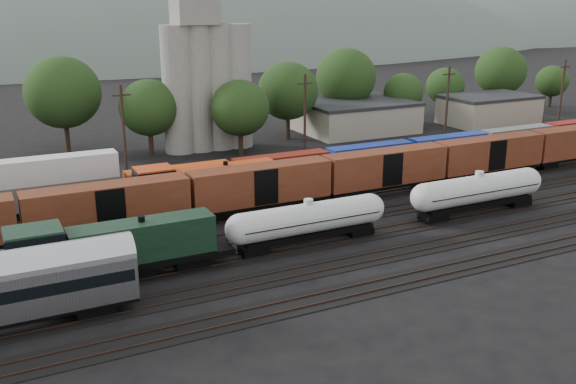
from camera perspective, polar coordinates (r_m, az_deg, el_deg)
name	(u,v)px	position (r m, az deg, el deg)	size (l,w,h in m)	color
ground	(301,226)	(63.25, 1.19, -3.02)	(600.00, 600.00, 0.00)	black
tracks	(301,225)	(63.24, 1.19, -2.98)	(180.00, 33.20, 0.20)	black
green_locomotive	(100,250)	(51.72, -16.34, -4.98)	(19.01, 3.35, 5.03)	black
tank_car_a	(308,220)	(57.41, 1.81, -2.50)	(15.79, 2.83, 4.14)	silver
tank_car_b	(478,191)	(68.57, 16.53, 0.12)	(16.52, 2.96, 4.33)	silver
orange_locomotive	(198,184)	(68.57, -8.01, 0.73)	(18.63, 3.11, 4.66)	black
boxcar_string	(260,185)	(65.69, -2.46, 0.59)	(138.20, 2.90, 4.20)	black
container_wall	(312,161)	(79.49, 2.14, 2.80)	(180.72, 2.60, 5.80)	black
grain_silo	(206,73)	(94.48, -7.30, 10.48)	(13.40, 5.00, 29.00)	gray
industrial_sheds	(231,131)	(96.26, -5.07, 5.42)	(119.38, 17.26, 5.10)	#9E937F
tree_band	(152,99)	(97.23, -11.96, 8.12)	(167.66, 22.35, 13.75)	black
utility_poles	(220,126)	(81.08, -6.05, 5.88)	(122.20, 0.36, 12.00)	black
distant_hills	(91,92)	(319.67, -17.14, 8.51)	(860.00, 286.00, 130.00)	#59665B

